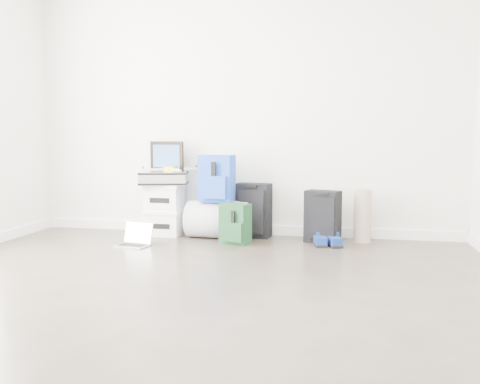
% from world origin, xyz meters
% --- Properties ---
extents(ground, '(5.00, 5.00, 0.00)m').
position_xyz_m(ground, '(0.00, 0.00, 0.00)').
color(ground, '#312A24').
rests_on(ground, ground).
extents(room_envelope, '(4.52, 5.02, 2.71)m').
position_xyz_m(room_envelope, '(0.00, 0.02, 1.72)').
color(room_envelope, white).
rests_on(room_envelope, ground).
extents(boxes_stack, '(0.38, 0.31, 0.53)m').
position_xyz_m(boxes_stack, '(-0.80, 2.27, 0.27)').
color(boxes_stack, white).
rests_on(boxes_stack, ground).
extents(briefcase, '(0.53, 0.44, 0.14)m').
position_xyz_m(briefcase, '(-0.80, 2.27, 0.60)').
color(briefcase, '#B2B2B7').
rests_on(briefcase, boxes_stack).
extents(painting, '(0.40, 0.15, 0.31)m').
position_xyz_m(painting, '(-0.80, 2.37, 0.82)').
color(painting, black).
rests_on(painting, briefcase).
extents(drone, '(0.49, 0.49, 0.05)m').
position_xyz_m(drone, '(-0.72, 2.25, 0.69)').
color(drone, gold).
rests_on(drone, briefcase).
extents(duffel_bag, '(0.64, 0.43, 0.38)m').
position_xyz_m(duffel_bag, '(-0.22, 2.22, 0.19)').
color(duffel_bag, '#9C9EA4').
rests_on(duffel_bag, ground).
extents(blue_backpack, '(0.35, 0.27, 0.47)m').
position_xyz_m(blue_backpack, '(-0.22, 2.19, 0.60)').
color(blue_backpack, '#1B57B4').
rests_on(blue_backpack, duffel_bag).
extents(large_suitcase, '(0.38, 0.28, 0.55)m').
position_xyz_m(large_suitcase, '(0.13, 2.35, 0.28)').
color(large_suitcase, black).
rests_on(large_suitcase, ground).
extents(green_backpack, '(0.32, 0.28, 0.39)m').
position_xyz_m(green_backpack, '(0.02, 1.98, 0.19)').
color(green_backpack, '#153925').
rests_on(green_backpack, ground).
extents(carry_on, '(0.37, 0.30, 0.51)m').
position_xyz_m(carry_on, '(0.84, 2.19, 0.25)').
color(carry_on, black).
rests_on(carry_on, ground).
extents(shoes, '(0.30, 0.29, 0.09)m').
position_xyz_m(shoes, '(0.88, 2.06, 0.04)').
color(shoes, black).
rests_on(shoes, ground).
extents(rolled_rug, '(0.17, 0.17, 0.51)m').
position_xyz_m(rolled_rug, '(1.22, 2.31, 0.25)').
color(rolled_rug, tan).
rests_on(rolled_rug, ground).
extents(laptop, '(0.33, 0.26, 0.21)m').
position_xyz_m(laptop, '(-0.89, 1.71, 0.05)').
color(laptop, silver).
rests_on(laptop, ground).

